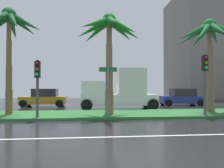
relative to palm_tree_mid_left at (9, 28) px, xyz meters
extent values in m
cube|color=black|center=(6.78, 0.90, -5.75)|extent=(90.00, 42.00, 0.10)
cube|color=white|center=(6.78, -6.10, -5.69)|extent=(81.00, 0.14, 0.01)
cube|color=#2D6B33|center=(6.78, -0.10, -5.62)|extent=(85.50, 4.00, 0.15)
cylinder|color=brown|center=(0.02, -0.07, -4.75)|extent=(0.43, 0.43, 1.58)
cylinder|color=brown|center=(0.01, -0.05, -3.17)|extent=(0.38, 0.38, 1.58)
cylinder|color=brown|center=(-0.01, -0.04, -1.59)|extent=(0.33, 0.33, 1.58)
cylinder|color=brown|center=(-0.02, -0.02, 0.00)|extent=(0.28, 0.28, 1.58)
sphere|color=#1B5728|center=(-0.02, -0.02, 0.89)|extent=(0.90, 0.90, 0.90)
cone|color=#1B5728|center=(0.95, 0.10, 0.43)|extent=(2.24, 0.83, 1.43)
cone|color=#1B5728|center=(0.60, 0.73, 0.42)|extent=(1.83, 2.05, 1.44)
cone|color=#1B5728|center=(-0.10, 0.87, 0.29)|extent=(0.75, 2.15, 1.67)
cone|color=#1B5728|center=(-0.15, -0.99, 0.43)|extent=(0.84, 2.25, 1.43)
cone|color=#1B5728|center=(0.50, -0.75, 0.28)|extent=(1.68, 2.04, 1.68)
cylinder|color=brown|center=(6.45, -0.46, -4.79)|extent=(0.55, 0.55, 1.51)
cylinder|color=brown|center=(6.45, -0.45, -3.28)|extent=(0.49, 0.49, 1.51)
cylinder|color=brown|center=(6.45, -0.43, -1.76)|extent=(0.42, 0.42, 1.51)
cylinder|color=brown|center=(6.45, -0.42, -0.25)|extent=(0.35, 0.35, 1.51)
sphere|color=#197322|center=(6.45, -0.42, 0.61)|extent=(0.90, 0.90, 0.90)
cone|color=#197322|center=(7.45, -0.48, -0.03)|extent=(2.35, 0.70, 1.74)
cone|color=#197322|center=(7.30, 0.23, 0.08)|extent=(2.24, 1.89, 1.55)
cone|color=#197322|center=(6.56, 0.58, -0.04)|extent=(0.81, 2.36, 1.76)
cone|color=#197322|center=(5.64, 0.19, -0.02)|extent=(2.19, 1.84, 1.74)
cone|color=#197322|center=(5.41, -0.35, 0.03)|extent=(2.38, 0.70, 1.65)
cone|color=#197322|center=(5.56, -1.07, 0.17)|extent=(2.28, 1.89, 1.40)
cone|color=#197322|center=(6.53, -1.53, 0.20)|extent=(0.75, 2.47, 1.35)
cone|color=#197322|center=(7.19, -1.14, 0.02)|extent=(2.07, 2.04, 1.66)
cylinder|color=brown|center=(13.69, 0.02, -4.78)|extent=(0.54, 0.54, 1.52)
cylinder|color=brown|center=(13.70, 0.06, -3.26)|extent=(0.47, 0.47, 1.52)
cylinder|color=brown|center=(13.71, 0.09, -1.74)|extent=(0.41, 0.41, 1.52)
cylinder|color=brown|center=(13.71, 0.13, -0.22)|extent=(0.34, 0.34, 1.52)
sphere|color=#1B642F|center=(13.71, 0.13, 0.65)|extent=(0.90, 0.90, 0.90)
cone|color=#1B642F|center=(14.54, 0.99, 0.19)|extent=(2.20, 2.24, 1.44)
cone|color=#1B642F|center=(13.62, 1.26, 0.05)|extent=(0.77, 2.56, 1.68)
cone|color=#1B642F|center=(12.97, 1.02, 0.12)|extent=(2.07, 2.32, 1.56)
cone|color=#1B642F|center=(12.56, 0.10, 0.10)|extent=(2.56, 0.63, 1.59)
cone|color=#1B642F|center=(12.90, -0.58, -0.03)|extent=(2.22, 2.05, 1.82)
cone|color=#1B642F|center=(13.68, -0.98, 0.01)|extent=(0.62, 2.51, 1.75)
cylinder|color=#4C4C47|center=(2.20, -1.65, -3.89)|extent=(0.16, 0.16, 3.31)
cube|color=black|center=(2.20, -1.65, -2.79)|extent=(0.28, 0.32, 0.96)
sphere|color=maroon|center=(2.20, -1.82, -2.49)|extent=(0.20, 0.20, 0.20)
sphere|color=#7F600F|center=(2.20, -1.82, -2.79)|extent=(0.20, 0.20, 0.20)
sphere|color=#1EEA3F|center=(2.20, -1.82, -3.09)|extent=(0.20, 0.20, 0.20)
cylinder|color=#4C4C47|center=(12.32, -1.67, -3.65)|extent=(0.16, 0.16, 3.79)
cube|color=black|center=(12.32, -1.67, -2.31)|extent=(0.28, 0.32, 0.96)
sphere|color=maroon|center=(12.32, -1.84, -2.01)|extent=(0.20, 0.20, 0.20)
sphere|color=#7F600F|center=(12.32, -1.84, -2.31)|extent=(0.20, 0.20, 0.20)
sphere|color=#1EEA3F|center=(12.32, -1.84, -2.61)|extent=(0.20, 0.20, 0.20)
cylinder|color=slate|center=(6.31, -1.30, -4.05)|extent=(0.08, 0.08, 3.00)
cube|color=#146B2D|center=(6.31, -1.30, -2.73)|extent=(1.10, 0.03, 0.28)
cube|color=#B28C1E|center=(0.59, 7.01, -5.10)|extent=(4.30, 1.76, 0.72)
cube|color=#1E2328|center=(0.74, 7.01, -4.36)|extent=(2.30, 1.58, 0.76)
cylinder|color=black|center=(-1.06, 6.11, -5.36)|extent=(0.68, 0.22, 0.68)
cylinder|color=black|center=(-1.06, 7.91, -5.36)|extent=(0.68, 0.22, 0.68)
cylinder|color=black|center=(2.24, 6.11, -5.36)|extent=(0.68, 0.22, 0.68)
cylinder|color=black|center=(2.24, 7.91, -5.36)|extent=(0.68, 0.22, 0.68)
cube|color=white|center=(7.61, 3.83, -4.89)|extent=(6.40, 2.30, 0.90)
cube|color=white|center=(5.41, 3.83, -3.89)|extent=(1.90, 2.21, 1.10)
cube|color=silver|center=(8.66, 3.83, -3.34)|extent=(2.30, 2.35, 2.20)
cylinder|color=black|center=(4.91, 2.66, -5.24)|extent=(0.92, 0.30, 0.92)
cylinder|color=black|center=(4.91, 5.00, -5.24)|extent=(0.92, 0.30, 0.92)
cylinder|color=black|center=(10.31, 2.66, -5.24)|extent=(0.92, 0.30, 0.92)
cylinder|color=black|center=(10.31, 5.00, -5.24)|extent=(0.92, 0.30, 0.92)
cube|color=navy|center=(14.47, 6.68, -5.10)|extent=(4.30, 1.76, 0.72)
cube|color=#1E2328|center=(14.62, 6.68, -4.36)|extent=(2.30, 1.58, 0.76)
cylinder|color=black|center=(12.82, 5.78, -5.36)|extent=(0.68, 0.22, 0.68)
cylinder|color=black|center=(12.82, 7.58, -5.36)|extent=(0.68, 0.22, 0.68)
cylinder|color=black|center=(16.12, 5.78, -5.36)|extent=(0.68, 0.22, 0.68)
cylinder|color=black|center=(16.12, 7.58, -5.36)|extent=(0.68, 0.22, 0.68)
camera|label=1|loc=(5.33, -14.01, -3.79)|focal=33.47mm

